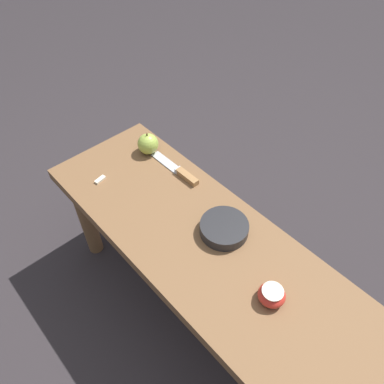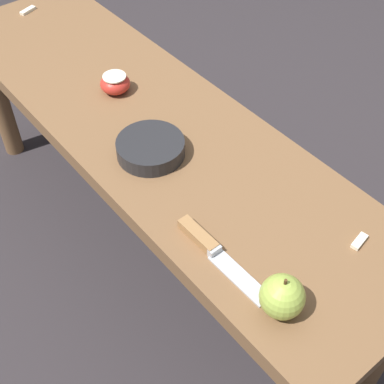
{
  "view_description": "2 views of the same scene",
  "coord_description": "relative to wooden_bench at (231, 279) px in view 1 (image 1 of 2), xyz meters",
  "views": [
    {
      "loc": [
        0.33,
        -0.46,
        1.37
      ],
      "look_at": [
        -0.26,
        0.08,
        0.5
      ],
      "focal_mm": 35.0,
      "sensor_mm": 36.0,
      "label": 1
    },
    {
      "loc": [
        -0.8,
        0.52,
        1.24
      ],
      "look_at": [
        -0.26,
        0.08,
        0.5
      ],
      "focal_mm": 50.0,
      "sensor_mm": 36.0,
      "label": 2
    }
  ],
  "objects": [
    {
      "name": "ground_plane",
      "position": [
        0.0,
        0.0,
        -0.4
      ],
      "size": [
        8.0,
        8.0,
        0.0
      ],
      "primitive_type": "plane",
      "color": "#2D282B"
    },
    {
      "name": "wooden_bench",
      "position": [
        0.0,
        0.0,
        0.0
      ],
      "size": [
        1.4,
        0.4,
        0.47
      ],
      "color": "brown",
      "rests_on": "ground_plane"
    },
    {
      "name": "apple_slice_near_knife",
      "position": [
        -0.53,
        -0.09,
        0.07
      ],
      "size": [
        0.02,
        0.04,
        0.01
      ],
      "color": "silver",
      "rests_on": "wooden_bench"
    },
    {
      "name": "knife",
      "position": [
        -0.37,
        0.13,
        0.08
      ],
      "size": [
        0.22,
        0.03,
        0.02
      ],
      "rotation": [
        0.0,
        0.0,
        -3.13
      ],
      "color": "#B7BABF",
      "rests_on": "wooden_bench"
    },
    {
      "name": "apple_whole",
      "position": [
        -0.54,
        0.12,
        0.11
      ],
      "size": [
        0.08,
        0.08,
        0.08
      ],
      "color": "#9EB747",
      "rests_on": "wooden_bench"
    },
    {
      "name": "apple_cut",
      "position": [
        0.13,
        0.0,
        0.09
      ],
      "size": [
        0.07,
        0.07,
        0.04
      ],
      "color": "red",
      "rests_on": "wooden_bench"
    },
    {
      "name": "bowl",
      "position": [
        -0.1,
        0.07,
        0.09
      ],
      "size": [
        0.15,
        0.15,
        0.04
      ],
      "color": "#232326",
      "rests_on": "wooden_bench"
    }
  ]
}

